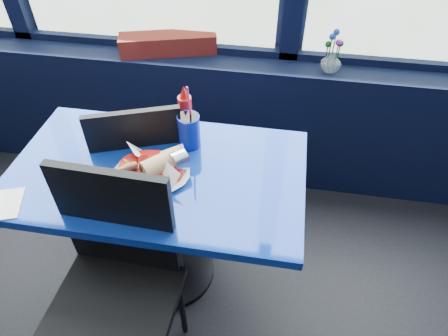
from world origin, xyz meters
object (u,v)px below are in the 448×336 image
at_px(near_table, 161,200).
at_px(planter_box, 168,44).
at_px(food_basket, 153,168).
at_px(chair_near_front, 115,278).
at_px(flower_vase, 331,59).
at_px(ketchup_bottle, 185,111).
at_px(chair_near_back, 159,166).
at_px(soda_cup, 189,130).

xyz_separation_m(near_table, planter_box, (-0.18, 0.89, 0.29)).
distance_m(near_table, food_basket, 0.22).
bearing_deg(chair_near_front, flower_vase, 60.18).
bearing_deg(near_table, ketchup_bottle, 77.82).
xyz_separation_m(chair_near_back, food_basket, (0.08, -0.27, 0.25)).
xyz_separation_m(flower_vase, soda_cup, (-0.60, -0.65, -0.04)).
bearing_deg(planter_box, soda_cup, -84.63).
xyz_separation_m(near_table, ketchup_bottle, (0.06, 0.28, 0.28)).
bearing_deg(food_basket, near_table, 66.10).
bearing_deg(flower_vase, chair_near_back, -143.41).
height_order(chair_near_front, flower_vase, flower_vase).
distance_m(flower_vase, food_basket, 1.11).
height_order(near_table, flower_vase, flower_vase).
bearing_deg(planter_box, flower_vase, -20.30).
bearing_deg(near_table, chair_near_back, 109.38).
relative_size(ketchup_bottle, soda_cup, 0.72).
xyz_separation_m(near_table, flower_vase, (0.70, 0.83, 0.30)).
height_order(near_table, ketchup_bottle, ketchup_bottle).
bearing_deg(soda_cup, food_basket, -115.95).
bearing_deg(soda_cup, chair_near_back, 160.41).
distance_m(chair_near_back, soda_cup, 0.35).
relative_size(chair_near_back, ketchup_bottle, 4.06).
relative_size(chair_near_front, flower_vase, 4.48).
xyz_separation_m(food_basket, ketchup_bottle, (0.06, 0.31, 0.06)).
relative_size(chair_near_back, food_basket, 2.80).
height_order(food_basket, ketchup_bottle, ketchup_bottle).
bearing_deg(near_table, planter_box, 101.71).
relative_size(chair_near_back, planter_box, 1.75).
height_order(ketchup_bottle, soda_cup, soda_cup).
distance_m(chair_near_front, soda_cup, 0.65).
height_order(chair_near_back, food_basket, chair_near_back).
bearing_deg(ketchup_bottle, near_table, -102.18).
bearing_deg(flower_vase, soda_cup, -132.77).
relative_size(flower_vase, ketchup_bottle, 0.97).
bearing_deg(chair_near_front, planter_box, 97.38).
bearing_deg(near_table, food_basket, -93.70).
xyz_separation_m(chair_near_front, flower_vase, (0.76, 1.23, 0.30)).
relative_size(chair_near_front, soda_cup, 3.15).
bearing_deg(ketchup_bottle, soda_cup, -69.04).
relative_size(near_table, chair_near_back, 1.29).
relative_size(flower_vase, soda_cup, 0.70).
bearing_deg(ketchup_bottle, chair_near_back, -166.48).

